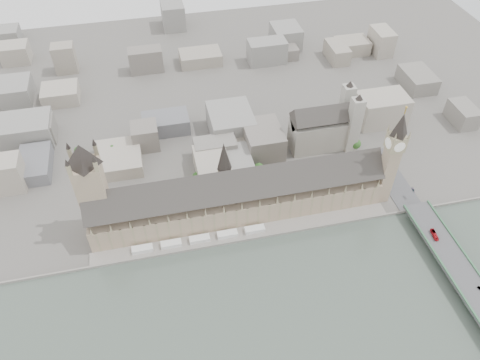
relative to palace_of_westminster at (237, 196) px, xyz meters
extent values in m
plane|color=#595651|center=(0.00, -19.70, -22.71)|extent=(900.00, 900.00, 0.00)
cube|color=slate|center=(0.00, -34.70, -21.21)|extent=(600.00, 1.50, 3.00)
cube|color=slate|center=(0.00, -27.20, -21.71)|extent=(270.00, 15.00, 2.00)
cube|color=silver|center=(-90.00, -26.70, -18.71)|extent=(18.00, 7.00, 4.00)
cube|color=silver|center=(-65.00, -26.70, -18.71)|extent=(18.00, 7.00, 4.00)
cube|color=silver|center=(-40.00, -26.70, -18.71)|extent=(18.00, 7.00, 4.00)
cube|color=silver|center=(-15.00, -26.70, -18.71)|extent=(18.00, 7.00, 4.00)
cube|color=silver|center=(10.00, -26.70, -18.71)|extent=(18.00, 7.00, 4.00)
cube|color=gray|center=(0.00, 0.30, -10.21)|extent=(265.00, 40.00, 25.00)
cube|color=#322F2D|center=(0.00, 0.30, 12.37)|extent=(265.00, 40.73, 40.73)
cube|color=gray|center=(138.00, -11.70, 8.29)|extent=(12.00, 12.00, 62.00)
cube|color=gray|center=(138.00, -11.70, 47.29)|extent=(14.00, 14.00, 16.00)
cylinder|color=white|center=(145.20, -11.70, 47.29)|extent=(0.60, 10.00, 10.00)
cylinder|color=white|center=(130.80, -11.70, 47.29)|extent=(0.60, 10.00, 10.00)
cylinder|color=white|center=(138.00, -4.50, 47.29)|extent=(10.00, 0.60, 10.00)
cylinder|color=white|center=(138.00, -18.90, 47.29)|extent=(10.00, 0.60, 10.00)
cone|color=black|center=(138.00, -11.70, 66.29)|extent=(17.00, 17.00, 22.00)
cylinder|color=gold|center=(138.00, -11.70, 80.29)|extent=(1.00, 1.00, 6.00)
sphere|color=gold|center=(138.00, -11.70, 83.79)|extent=(2.00, 2.00, 2.00)
cone|color=gray|center=(144.50, -5.20, 59.29)|extent=(2.40, 2.40, 8.00)
cone|color=gray|center=(131.50, -5.20, 59.29)|extent=(2.40, 2.40, 8.00)
cone|color=gray|center=(144.50, -18.20, 59.29)|extent=(2.40, 2.40, 8.00)
cone|color=gray|center=(131.50, -18.20, 59.29)|extent=(2.40, 2.40, 8.00)
cube|color=gray|center=(-122.00, 6.30, 17.29)|extent=(23.00, 23.00, 80.00)
cone|color=black|center=(-122.00, 6.30, 67.29)|extent=(30.00, 30.00, 20.00)
cylinder|color=gray|center=(-10.00, 6.30, 20.29)|extent=(12.00, 12.00, 20.00)
cone|color=black|center=(-10.00, 6.30, 44.29)|extent=(13.00, 13.00, 28.00)
cube|color=#474749|center=(162.00, -107.20, -17.58)|extent=(25.00, 325.00, 10.25)
cube|color=gray|center=(105.00, 75.30, -5.71)|extent=(60.00, 28.00, 34.00)
cube|color=#322F2D|center=(105.00, 75.30, 16.29)|extent=(60.00, 28.28, 28.28)
cube|color=gray|center=(137.00, 87.30, 9.29)|extent=(12.00, 12.00, 64.00)
cube|color=gray|center=(137.00, 63.30, 9.29)|extent=(12.00, 12.00, 64.00)
imported|color=red|center=(158.59, -73.05, -10.73)|extent=(4.51, 12.66, 3.45)
imported|color=gray|center=(166.78, -129.61, -11.70)|extent=(3.02, 4.85, 1.51)
imported|color=gray|center=(167.47, -18.37, -11.66)|extent=(2.96, 5.75, 1.60)
camera|label=1|loc=(-61.95, -286.19, 305.25)|focal=35.00mm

